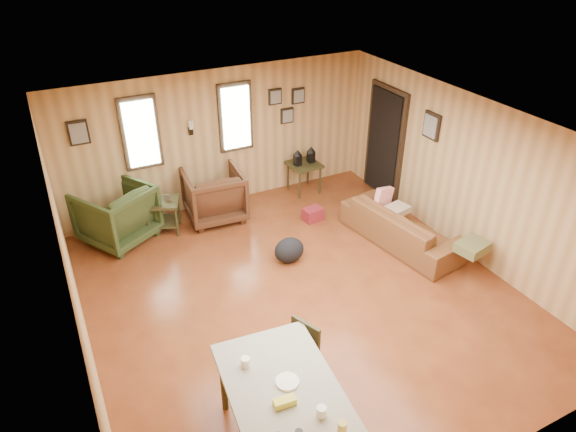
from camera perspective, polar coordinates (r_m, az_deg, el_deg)
name	(u,v)px	position (r m, az deg, el deg)	size (l,w,h in m)	color
room	(304,207)	(6.75, 1.77, 0.98)	(5.54, 6.04, 2.44)	brown
sofa	(403,221)	(8.20, 12.65, -0.53)	(2.04, 0.60, 0.80)	brown
recliner_brown	(214,193)	(8.72, -8.22, 2.58)	(0.93, 0.87, 0.96)	#482715
recliner_green	(116,212)	(8.46, -18.55, 0.45)	(0.99, 0.93, 1.02)	#2F3C1B
end_table	(163,210)	(8.55, -13.74, 0.60)	(0.67, 0.65, 0.68)	#363318
side_table	(304,162)	(9.45, 1.81, 6.00)	(0.56, 0.56, 0.87)	#363318
cooler	(313,214)	(8.74, 2.78, 0.20)	(0.34, 0.26, 0.23)	maroon
backpack	(289,250)	(7.68, 0.13, -3.83)	(0.55, 0.48, 0.40)	black
sofa_pillows	(428,224)	(8.00, 15.33, -0.83)	(0.82, 1.92, 0.39)	brown
dining_table	(286,400)	(4.92, -0.19, -19.77)	(1.14, 1.74, 1.08)	gray
dining_chair	(299,354)	(5.68, 1.27, -15.09)	(0.51, 0.51, 0.86)	#2F3C1B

